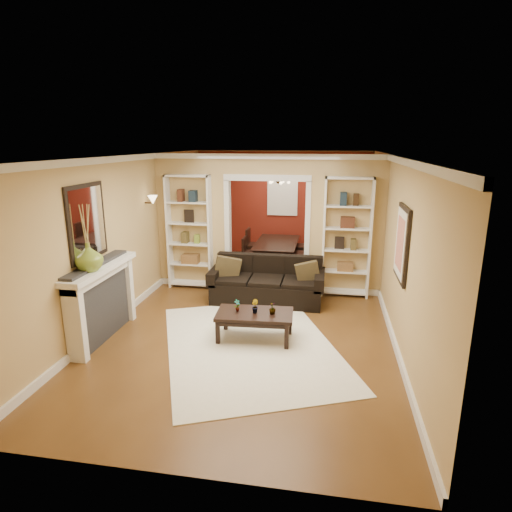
% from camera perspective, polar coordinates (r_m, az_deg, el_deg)
% --- Properties ---
extents(floor, '(8.00, 8.00, 0.00)m').
position_cam_1_polar(floor, '(7.73, 0.14, -7.19)').
color(floor, brown).
rests_on(floor, ground).
extents(ceiling, '(8.00, 8.00, 0.00)m').
position_cam_1_polar(ceiling, '(7.16, 0.15, 13.25)').
color(ceiling, white).
rests_on(ceiling, ground).
extents(wall_back, '(8.00, 0.00, 8.00)m').
position_cam_1_polar(wall_back, '(11.23, 3.57, 6.95)').
color(wall_back, tan).
rests_on(wall_back, ground).
extents(wall_front, '(8.00, 0.00, 8.00)m').
position_cam_1_polar(wall_front, '(3.64, -10.58, -10.89)').
color(wall_front, tan).
rests_on(wall_front, ground).
extents(wall_left, '(0.00, 8.00, 8.00)m').
position_cam_1_polar(wall_left, '(8.00, -15.97, 3.11)').
color(wall_left, tan).
rests_on(wall_left, ground).
extents(wall_right, '(0.00, 8.00, 8.00)m').
position_cam_1_polar(wall_right, '(7.31, 17.83, 1.87)').
color(wall_right, tan).
rests_on(wall_right, ground).
extents(partition_wall, '(4.50, 0.15, 2.70)m').
position_cam_1_polar(partition_wall, '(8.49, 1.50, 4.35)').
color(partition_wall, tan).
rests_on(partition_wall, floor).
extents(red_back_panel, '(4.44, 0.04, 2.64)m').
position_cam_1_polar(red_back_panel, '(11.20, 3.55, 6.78)').
color(red_back_panel, maroon).
rests_on(red_back_panel, floor).
extents(dining_window, '(0.78, 0.03, 0.98)m').
position_cam_1_polar(dining_window, '(11.13, 3.54, 7.92)').
color(dining_window, '#8CA5CC').
rests_on(dining_window, wall_back).
extents(area_rug, '(3.46, 3.97, 0.01)m').
position_cam_1_polar(area_rug, '(6.48, -0.85, -11.74)').
color(area_rug, white).
rests_on(area_rug, floor).
extents(sofa, '(2.12, 0.92, 0.83)m').
position_cam_1_polar(sofa, '(7.99, 1.47, -3.28)').
color(sofa, black).
rests_on(sofa, floor).
extents(pillow_left, '(0.48, 0.26, 0.46)m').
position_cam_1_polar(pillow_left, '(8.04, -3.85, -1.53)').
color(pillow_left, '#4F4121').
rests_on(pillow_left, sofa).
extents(pillow_right, '(0.43, 0.20, 0.41)m').
position_cam_1_polar(pillow_right, '(7.84, 6.90, -2.23)').
color(pillow_right, '#4F4121').
rests_on(pillow_right, sofa).
extents(coffee_table, '(1.18, 0.69, 0.43)m').
position_cam_1_polar(coffee_table, '(6.57, -0.18, -9.30)').
color(coffee_table, black).
rests_on(coffee_table, floor).
extents(plant_left, '(0.11, 0.12, 0.19)m').
position_cam_1_polar(plant_left, '(6.49, -2.52, -6.62)').
color(plant_left, '#336626').
rests_on(plant_left, coffee_table).
extents(plant_center, '(0.14, 0.14, 0.20)m').
position_cam_1_polar(plant_center, '(6.44, -0.18, -6.72)').
color(plant_center, '#336626').
rests_on(plant_center, coffee_table).
extents(plant_right, '(0.14, 0.14, 0.18)m').
position_cam_1_polar(plant_right, '(6.41, 2.19, -6.96)').
color(plant_right, '#336626').
rests_on(plant_right, coffee_table).
extents(bookshelf_left, '(0.90, 0.30, 2.30)m').
position_cam_1_polar(bookshelf_left, '(8.72, -8.82, 3.12)').
color(bookshelf_left, white).
rests_on(bookshelf_left, floor).
extents(bookshelf_right, '(0.90, 0.30, 2.30)m').
position_cam_1_polar(bookshelf_right, '(8.29, 11.99, 2.34)').
color(bookshelf_right, white).
rests_on(bookshelf_right, floor).
extents(fireplace, '(0.32, 1.70, 1.16)m').
position_cam_1_polar(fireplace, '(6.86, -19.64, -5.85)').
color(fireplace, white).
rests_on(fireplace, floor).
extents(vase, '(0.40, 0.40, 0.41)m').
position_cam_1_polar(vase, '(6.41, -21.42, -0.12)').
color(vase, olive).
rests_on(vase, fireplace).
extents(mirror, '(0.03, 0.95, 1.10)m').
position_cam_1_polar(mirror, '(6.62, -21.62, 4.20)').
color(mirror, silver).
rests_on(mirror, wall_left).
extents(wall_sconce, '(0.18, 0.18, 0.22)m').
position_cam_1_polar(wall_sconce, '(8.38, -13.98, 7.09)').
color(wall_sconce, '#FFE0A5').
rests_on(wall_sconce, wall_left).
extents(framed_art, '(0.04, 0.85, 1.05)m').
position_cam_1_polar(framed_art, '(6.29, 18.81, 1.61)').
color(framed_art, black).
rests_on(framed_art, wall_right).
extents(dining_table, '(1.75, 0.97, 0.61)m').
position_cam_1_polar(dining_table, '(10.22, 2.95, 0.19)').
color(dining_table, black).
rests_on(dining_table, floor).
extents(dining_chair_nw, '(0.46, 0.46, 0.79)m').
position_cam_1_polar(dining_chair_nw, '(9.99, -0.38, 0.37)').
color(dining_chair_nw, black).
rests_on(dining_chair_nw, floor).
extents(dining_chair_ne, '(0.45, 0.45, 0.85)m').
position_cam_1_polar(dining_chair_ne, '(9.86, 5.93, 0.27)').
color(dining_chair_ne, black).
rests_on(dining_chair_ne, floor).
extents(dining_chair_sw, '(0.55, 0.55, 0.88)m').
position_cam_1_polar(dining_chair_sw, '(10.55, 0.19, 1.42)').
color(dining_chair_sw, black).
rests_on(dining_chair_sw, floor).
extents(dining_chair_se, '(0.52, 0.52, 0.90)m').
position_cam_1_polar(dining_chair_se, '(10.43, 6.16, 1.24)').
color(dining_chair_se, black).
rests_on(dining_chair_se, floor).
extents(chandelier, '(0.50, 0.50, 0.30)m').
position_cam_1_polar(chandelier, '(9.87, 2.79, 9.77)').
color(chandelier, '#3B2A1A').
rests_on(chandelier, ceiling).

